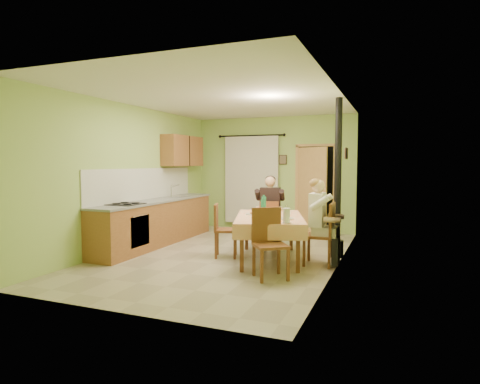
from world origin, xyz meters
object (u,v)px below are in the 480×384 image
at_px(chair_near, 270,258).
at_px(man_far, 270,203).
at_px(chair_far, 270,232).
at_px(man_right, 319,212).
at_px(stove_flue, 337,200).
at_px(dining_table, 269,238).
at_px(chair_left, 225,241).
at_px(chair_right, 320,247).

xyz_separation_m(chair_near, man_far, (-0.66, 2.11, 0.59)).
bearing_deg(chair_far, man_right, -53.99).
bearing_deg(stove_flue, dining_table, -148.83).
bearing_deg(chair_left, man_right, 72.62).
bearing_deg(chair_near, chair_right, -153.40).
relative_size(chair_far, chair_near, 0.91).
distance_m(dining_table, stove_flue, 1.39).
relative_size(dining_table, man_right, 1.54).
bearing_deg(man_far, chair_left, -123.93).
bearing_deg(chair_near, chair_far, -108.40).
bearing_deg(man_far, dining_table, -84.68).
relative_size(chair_near, man_right, 0.73).
height_order(chair_near, chair_left, chair_near).
height_order(chair_left, stove_flue, stove_flue).
bearing_deg(chair_far, man_far, 90.00).
height_order(chair_right, man_right, man_right).
bearing_deg(man_far, chair_right, -53.86).
distance_m(dining_table, chair_right, 0.88).
relative_size(chair_near, chair_right, 0.99).
height_order(chair_right, stove_flue, stove_flue).
bearing_deg(chair_right, chair_far, 47.12).
xyz_separation_m(chair_right, man_far, (-1.19, 1.09, 0.59)).
distance_m(chair_far, man_far, 0.59).
relative_size(chair_right, man_right, 0.74).
bearing_deg(man_right, chair_near, 152.43).
xyz_separation_m(chair_far, man_far, (-0.00, 0.01, 0.59)).
height_order(man_far, man_right, same).
distance_m(man_far, stove_flue, 1.44).
xyz_separation_m(chair_right, stove_flue, (0.18, 0.67, 0.73)).
relative_size(dining_table, chair_left, 2.26).
xyz_separation_m(chair_left, man_far, (0.47, 1.14, 0.59)).
bearing_deg(chair_left, dining_table, 77.02).
xyz_separation_m(chair_far, man_right, (1.18, -1.08, 0.59)).
distance_m(chair_right, man_far, 1.72).
height_order(chair_far, chair_near, chair_near).
xyz_separation_m(dining_table, chair_right, (0.87, -0.03, -0.09)).
bearing_deg(man_far, chair_far, -90.00).
bearing_deg(dining_table, chair_near, -89.81).
xyz_separation_m(chair_near, man_right, (0.52, 1.02, 0.59)).
bearing_deg(chair_far, stove_flue, -28.06).
bearing_deg(stove_flue, man_far, 162.98).
bearing_deg(chair_right, dining_table, 87.13).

